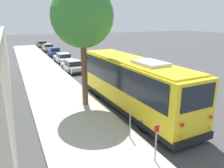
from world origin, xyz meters
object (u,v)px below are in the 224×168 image
Objects in this scene: parked_sedan_silver at (73,66)px; parked_sedan_gray at (42,44)px; sign_post_far at (130,124)px; street_tree at (82,12)px; shuttle_bus at (131,82)px; parked_sedan_white at (63,58)px; sign_post_near at (156,143)px; parked_sedan_tan at (48,48)px; parked_sedan_blue at (54,52)px.

parked_sedan_silver and parked_sedan_gray have the same top height.
parked_sedan_gray is at bearing -2.24° from sign_post_far.
parked_sedan_silver is 0.52× the size of street_tree.
street_tree reaches higher than shuttle_bus.
parked_sedan_white is 16.94m from street_tree.
sign_post_near is at bearing 175.38° from parked_sedan_gray.
street_tree reaches higher than parked_sedan_tan.
parked_sedan_white is 6.41m from parked_sedan_blue.
street_tree is at bearing 165.04° from parked_sedan_silver.
sign_post_far is at bearing 147.61° from shuttle_bus.
sign_post_near is (-42.60, 1.59, 0.37)m from parked_sedan_gray.
parked_sedan_silver is at bearing -4.85° from sign_post_near.
parked_sedan_tan is 0.97× the size of parked_sedan_gray.
parked_sedan_white is 2.85× the size of sign_post_near.
parked_sedan_silver is 0.95× the size of parked_sedan_white.
shuttle_bus is 2.51× the size of parked_sedan_tan.
shuttle_bus is at bearing -124.20° from street_tree.
parked_sedan_silver is 17.46m from sign_post_near.
shuttle_bus is at bearing 178.72° from parked_sedan_silver.
street_tree reaches higher than sign_post_far.
parked_sedan_blue reaches higher than parked_sedan_gray.
parked_sedan_tan is 3.19× the size of sign_post_far.
sign_post_near is (-5.41, 1.99, -0.86)m from shuttle_bus.
parked_sedan_tan is at bearing -2.73° from sign_post_near.
shuttle_bus is 24.07m from parked_sedan_blue.
parked_sedan_tan is at bearing -2.65° from parked_sedan_white.
sign_post_far is (2.03, 0.00, -0.13)m from sign_post_near.
street_tree is (1.73, 2.55, 4.18)m from shuttle_bus.
shuttle_bus is 2.55× the size of parked_sedan_silver.
sign_post_near is (-7.14, -0.55, -5.05)m from street_tree.
parked_sedan_gray is 2.84× the size of sign_post_near.
parked_sedan_gray is (7.28, 0.09, -0.04)m from parked_sedan_tan.
shuttle_bus is 2.43× the size of parked_sedan_white.
parked_sedan_silver is 17.92m from parked_sedan_tan.
street_tree is at bearing 174.05° from parked_sedan_gray.
sign_post_near is at bearing 176.51° from parked_sedan_tan.
parked_sedan_white is at bearing 179.18° from parked_sedan_tan.
parked_sedan_white is 23.10m from sign_post_near.
parked_sedan_tan is at bearing -4.43° from parked_sedan_silver.
parked_sedan_white is 21.08m from sign_post_far.
sign_post_far reaches higher than parked_sedan_tan.
parked_sedan_silver is 0.96× the size of parked_sedan_blue.
parked_sedan_silver is 25.20m from parked_sedan_gray.
parked_sedan_tan is 0.53× the size of street_tree.
sign_post_far is (-15.36, 1.47, 0.24)m from parked_sedan_silver.
parked_sedan_tan is (12.27, -0.01, 0.03)m from parked_sedan_white.
parked_sedan_white is 1.00× the size of parked_sedan_gray.
shuttle_bus reaches higher than parked_sedan_tan.
parked_sedan_gray is (13.15, 0.12, -0.04)m from parked_sedan_blue.
parked_sedan_silver is 2.71× the size of sign_post_near.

